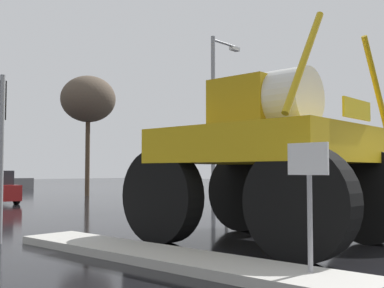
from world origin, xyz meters
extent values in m
cube|color=#B2AFA8|center=(-3.53, 4.08, 0.07)|extent=(1.19, 7.20, 0.15)
cylinder|color=#99999E|center=(-3.34, 1.51, 0.80)|extent=(0.07, 0.07, 1.30)
cube|color=white|center=(-3.34, 1.53, 1.67)|extent=(0.04, 0.60, 0.44)
cube|color=black|center=(-3.31, 1.53, 1.67)|extent=(0.01, 0.36, 0.08)
cylinder|color=black|center=(-2.21, 5.52, 0.98)|extent=(0.48, 1.96, 1.96)
cylinder|color=black|center=(0.71, 5.52, 0.98)|extent=(0.48, 1.96, 1.96)
cylinder|color=black|center=(-2.21, 2.30, 0.98)|extent=(0.48, 1.96, 1.96)
cylinder|color=black|center=(0.71, 2.29, 0.98)|extent=(0.48, 1.96, 1.96)
cube|color=gold|center=(-0.75, 3.91, 2.02)|extent=(3.43, 3.93, 0.72)
cube|color=#A98611|center=(-0.75, 4.31, 2.93)|extent=(1.25, 1.41, 1.09)
cylinder|color=silver|center=(-0.75, 3.34, 2.98)|extent=(1.20, 1.01, 1.19)
cylinder|color=gold|center=(-2.29, 2.15, 3.30)|extent=(1.30, 0.12, 1.90)
cylinder|color=gold|center=(0.79, 2.14, 3.31)|extent=(1.27, 0.12, 1.92)
cube|color=yellow|center=(-0.75, 1.92, 2.63)|extent=(1.16, 0.04, 0.36)
cylinder|color=black|center=(1.63, 18.79, 0.30)|extent=(0.27, 0.62, 0.60)
cylinder|color=gray|center=(-4.47, 8.00, 1.76)|extent=(0.11, 0.11, 3.53)
cylinder|color=gray|center=(3.17, 8.00, 1.77)|extent=(0.11, 0.11, 3.54)
cube|color=black|center=(3.17, 8.21, 3.02)|extent=(0.24, 0.32, 0.84)
sphere|color=#390503|center=(3.17, 8.40, 3.29)|extent=(0.17, 0.17, 0.17)
sphere|color=orange|center=(3.17, 8.40, 3.02)|extent=(0.17, 0.17, 0.17)
sphere|color=black|center=(3.17, 8.40, 2.75)|extent=(0.17, 0.17, 0.17)
cylinder|color=gray|center=(6.26, 11.07, 3.61)|extent=(0.18, 0.18, 7.22)
cylinder|color=gray|center=(7.03, 11.07, 7.07)|extent=(1.53, 0.10, 0.10)
cube|color=silver|center=(7.79, 11.07, 6.97)|extent=(0.50, 0.24, 0.16)
cylinder|color=#473828|center=(8.06, 22.38, 2.36)|extent=(0.27, 0.27, 4.72)
ellipsoid|color=brown|center=(8.06, 22.38, 5.88)|extent=(3.32, 3.32, 2.82)
camera|label=1|loc=(-9.24, -1.64, 1.51)|focal=44.78mm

